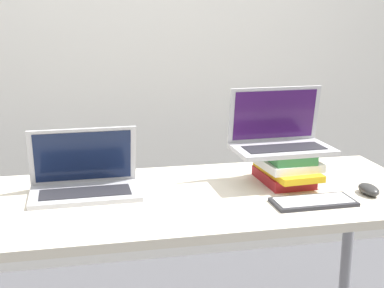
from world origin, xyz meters
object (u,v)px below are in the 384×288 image
(book_stack, at_px, (286,167))
(mouse, at_px, (369,189))
(laptop_left, at_px, (85,181))
(laptop_on_books, at_px, (280,137))
(wireless_keyboard, at_px, (313,202))

(book_stack, distance_m, mouse, 0.30)
(laptop_left, xyz_separation_m, laptop_on_books, (0.71, -0.01, 0.12))
(laptop_left, xyz_separation_m, mouse, (0.96, -0.21, -0.03))
(laptop_on_books, distance_m, wireless_keyboard, 0.30)
(laptop_left, height_order, book_stack, laptop_left)
(laptop_left, bearing_deg, book_stack, -2.41)
(laptop_left, distance_m, wireless_keyboard, 0.78)
(laptop_left, xyz_separation_m, wireless_keyboard, (0.74, -0.26, -0.04))
(laptop_on_books, relative_size, mouse, 3.53)
(book_stack, xyz_separation_m, laptop_on_books, (-0.02, 0.02, 0.11))
(book_stack, distance_m, wireless_keyboard, 0.24)
(laptop_on_books, bearing_deg, wireless_keyboard, -83.86)
(laptop_on_books, bearing_deg, book_stack, -52.01)
(laptop_on_books, relative_size, wireless_keyboard, 1.32)
(book_stack, bearing_deg, laptop_on_books, 127.99)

